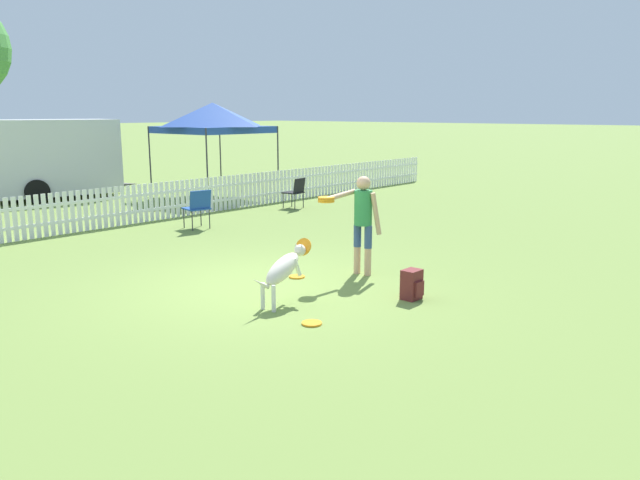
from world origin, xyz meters
TOP-DOWN VIEW (x-y plane):
  - ground_plane at (0.00, 0.00)m, footprint 240.00×240.00m
  - handler_person at (1.50, -0.68)m, footprint 0.97×0.58m
  - leaping_dog at (-0.40, -0.87)m, footprint 1.12×0.34m
  - frisbee_near_handler at (-0.75, -1.69)m, footprint 0.25×0.25m
  - frisbee_near_dog at (0.72, -0.05)m, footprint 0.25×0.25m
  - backpack_on_grass at (0.94, -2.03)m, footprint 0.27×0.25m
  - picket_fence at (0.00, 6.06)m, footprint 27.24×0.04m
  - folding_chair_blue_left at (2.26, 4.40)m, footprint 0.58×0.59m
  - folding_chair_center at (5.85, 4.86)m, footprint 0.51×0.53m
  - canopy_tent_main at (5.99, 8.39)m, footprint 2.76×2.76m
  - equipment_trailer at (2.34, 11.73)m, footprint 4.87×2.80m

SIDE VIEW (x-z plane):
  - ground_plane at x=0.00m, z-range 0.00..0.00m
  - frisbee_near_handler at x=-0.75m, z-range 0.00..0.02m
  - frisbee_near_dog at x=0.72m, z-range 0.00..0.02m
  - backpack_on_grass at x=0.94m, z-range 0.00..0.41m
  - picket_fence at x=0.00m, z-range 0.00..0.90m
  - folding_chair_center at x=5.85m, z-range 0.08..0.89m
  - leaping_dog at x=-0.40m, z-range 0.09..0.92m
  - folding_chair_blue_left at x=2.26m, z-range 0.09..0.95m
  - handler_person at x=1.50m, z-range 0.20..1.76m
  - equipment_trailer at x=2.34m, z-range 0.07..2.38m
  - canopy_tent_main at x=5.99m, z-range 0.95..3.75m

